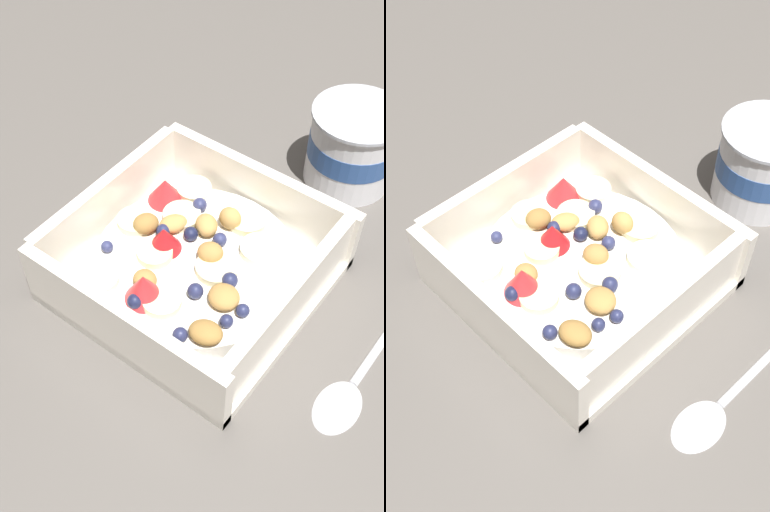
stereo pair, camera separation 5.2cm
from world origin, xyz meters
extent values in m
plane|color=#56514C|center=(0.00, 0.00, 0.00)|extent=(2.40, 2.40, 0.00)
cube|color=white|center=(0.00, -0.02, 0.01)|extent=(0.19, 0.19, 0.01)
cube|color=white|center=(0.00, -0.11, 0.03)|extent=(0.19, 0.01, 0.06)
cube|color=white|center=(0.00, 0.07, 0.03)|extent=(0.19, 0.01, 0.06)
cube|color=white|center=(-0.09, -0.02, 0.03)|extent=(0.01, 0.17, 0.06)
cube|color=white|center=(0.09, -0.02, 0.03)|extent=(0.01, 0.17, 0.06)
cylinder|color=white|center=(0.00, -0.02, 0.02)|extent=(0.17, 0.17, 0.02)
cylinder|color=beige|center=(0.02, -0.01, 0.03)|extent=(0.04, 0.04, 0.01)
cylinder|color=beige|center=(0.01, 0.04, 0.03)|extent=(0.04, 0.04, 0.01)
cylinder|color=beige|center=(-0.03, -0.03, 0.03)|extent=(0.04, 0.04, 0.01)
cylinder|color=#F4EAB7|center=(-0.04, 0.01, 0.03)|extent=(0.05, 0.05, 0.01)
cylinder|color=beige|center=(-0.07, -0.01, 0.03)|extent=(0.04, 0.04, 0.01)
cylinder|color=#F7EFC6|center=(0.04, 0.02, 0.03)|extent=(0.04, 0.04, 0.01)
cylinder|color=#F4EAB7|center=(-0.05, 0.05, 0.03)|extent=(0.03, 0.03, 0.01)
cylinder|color=beige|center=(0.01, -0.07, 0.03)|extent=(0.04, 0.04, 0.01)
cylinder|color=#F7EFC6|center=(-0.05, -0.08, 0.03)|extent=(0.04, 0.04, 0.01)
cone|color=red|center=(-0.06, 0.02, 0.04)|extent=(0.04, 0.04, 0.02)
cone|color=red|center=(-0.03, -0.02, 0.04)|extent=(0.04, 0.04, 0.02)
cone|color=red|center=(-0.01, -0.07, 0.04)|extent=(0.03, 0.03, 0.03)
sphere|color=#23284C|center=(0.06, -0.04, 0.03)|extent=(0.01, 0.01, 0.01)
sphere|color=#23284C|center=(0.06, -0.05, 0.03)|extent=(0.01, 0.01, 0.01)
sphere|color=#23284C|center=(0.02, -0.04, 0.03)|extent=(0.01, 0.01, 0.01)
sphere|color=#23284C|center=(0.04, -0.08, 0.03)|extent=(0.01, 0.01, 0.01)
sphere|color=#23284C|center=(-0.04, -0.01, 0.03)|extent=(0.01, 0.01, 0.01)
sphere|color=navy|center=(0.01, 0.01, 0.03)|extent=(0.01, 0.01, 0.01)
sphere|color=#191E3D|center=(-0.01, -0.08, 0.03)|extent=(0.01, 0.01, 0.01)
sphere|color=navy|center=(-0.06, -0.05, 0.03)|extent=(0.01, 0.01, 0.01)
sphere|color=#191E3D|center=(-0.02, 0.00, 0.03)|extent=(0.01, 0.01, 0.01)
sphere|color=navy|center=(-0.03, 0.03, 0.03)|extent=(0.01, 0.01, 0.01)
sphere|color=#23284C|center=(0.04, -0.02, 0.03)|extent=(0.01, 0.01, 0.01)
ellipsoid|color=tan|center=(0.00, 0.03, 0.04)|extent=(0.02, 0.02, 0.02)
ellipsoid|color=#AD7F42|center=(0.04, -0.04, 0.03)|extent=(0.03, 0.03, 0.01)
ellipsoid|color=tan|center=(-0.04, 0.00, 0.03)|extent=(0.03, 0.03, 0.01)
ellipsoid|color=#AD7F42|center=(0.01, -0.01, 0.04)|extent=(0.03, 0.03, 0.02)
ellipsoid|color=olive|center=(-0.05, -0.01, 0.04)|extent=(0.03, 0.03, 0.02)
ellipsoid|color=olive|center=(0.05, -0.07, 0.03)|extent=(0.03, 0.03, 0.01)
ellipsoid|color=tan|center=(-0.01, 0.01, 0.04)|extent=(0.03, 0.03, 0.02)
ellipsoid|color=#AD7F42|center=(-0.02, -0.06, 0.04)|extent=(0.02, 0.02, 0.02)
ellipsoid|color=silver|center=(0.15, -0.05, 0.00)|extent=(0.03, 0.05, 0.01)
cylinder|color=white|center=(0.04, 0.17, 0.04)|extent=(0.08, 0.08, 0.07)
cylinder|color=#2D5193|center=(0.04, 0.17, 0.04)|extent=(0.08, 0.08, 0.02)
camera|label=1|loc=(0.20, -0.28, 0.42)|focal=45.02mm
camera|label=2|loc=(0.24, -0.25, 0.42)|focal=45.02mm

